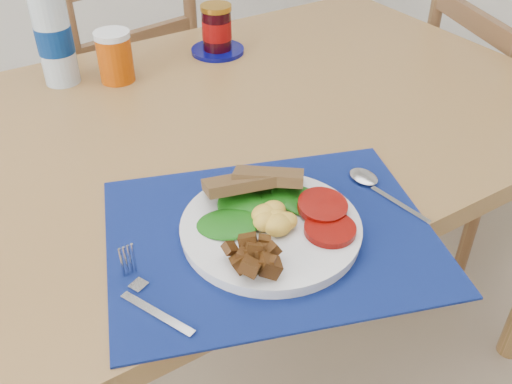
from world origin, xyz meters
TOP-DOWN VIEW (x-y plane):
  - table at (0.00, 0.20)m, footprint 1.40×0.90m
  - chair_far at (0.01, 0.86)m, footprint 0.48×0.46m
  - chair_end at (0.91, 0.24)m, footprint 0.55×0.56m
  - placemat at (-0.13, -0.14)m, footprint 0.57×0.50m
  - breakfast_plate at (-0.14, -0.15)m, footprint 0.26×0.26m
  - fork at (-0.34, -0.16)m, footprint 0.06×0.16m
  - spoon at (0.07, -0.14)m, footprint 0.04×0.17m
  - water_bottle at (-0.23, 0.52)m, footprint 0.08×0.08m
  - juice_glass at (-0.13, 0.47)m, footprint 0.07×0.07m
  - jam_on_saucer at (0.13, 0.48)m, footprint 0.13×0.13m

SIDE VIEW (x-z plane):
  - chair_far at x=0.01m, z-range 0.01..1.13m
  - chair_end at x=0.91m, z-range 0.00..1.21m
  - table at x=0.00m, z-range 0.29..1.04m
  - placemat at x=-0.13m, z-range 0.75..0.75m
  - fork at x=-0.34m, z-range 0.75..0.76m
  - spoon at x=0.07m, z-range 0.75..0.76m
  - breakfast_plate at x=-0.14m, z-range 0.74..0.80m
  - jam_on_saucer at x=0.13m, z-range 0.74..0.86m
  - juice_glass at x=-0.13m, z-range 0.75..0.85m
  - water_bottle at x=-0.23m, z-range 0.73..0.99m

